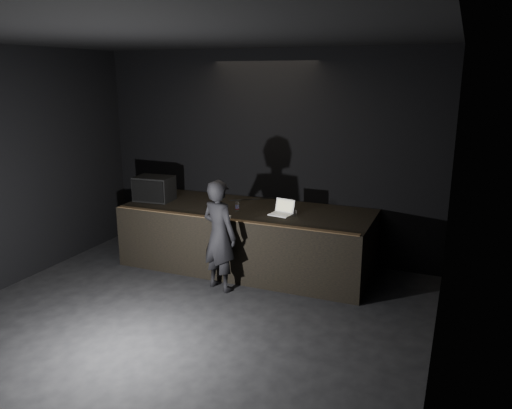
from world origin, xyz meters
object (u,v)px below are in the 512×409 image
object	(u,v)px
stage_riser	(247,238)
laptop	(282,211)
stage_monitor	(154,189)
beer_can	(237,207)
person	(219,235)

from	to	relation	value
stage_riser	laptop	bearing A→B (deg)	-10.29
stage_riser	laptop	distance (m)	0.86
stage_monitor	beer_can	distance (m)	1.61
stage_monitor	beer_can	size ratio (longest dim) A/B	4.36
stage_riser	person	size ratio (longest dim) A/B	2.42
stage_riser	person	distance (m)	1.00
stage_riser	stage_monitor	distance (m)	1.82
stage_riser	stage_monitor	size ratio (longest dim) A/B	6.12
beer_can	person	xyz separation A→B (m)	(0.04, -0.72, -0.25)
laptop	person	world-z (taller)	person
stage_riser	beer_can	xyz separation A→B (m)	(-0.07, -0.23, 0.57)
stage_riser	stage_monitor	world-z (taller)	stage_monitor
beer_can	person	bearing A→B (deg)	-86.52
stage_monitor	person	size ratio (longest dim) A/B	0.40
stage_monitor	person	xyz separation A→B (m)	(1.64, -0.82, -0.38)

